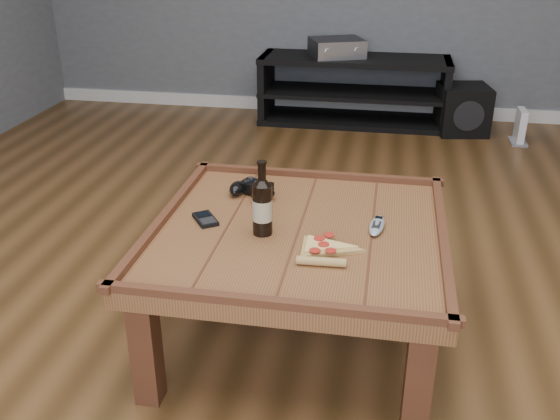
% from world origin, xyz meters
% --- Properties ---
extents(ground, '(6.00, 6.00, 0.00)m').
position_xyz_m(ground, '(0.00, 0.00, 0.00)').
color(ground, '#402912').
rests_on(ground, ground).
extents(baseboard, '(5.00, 0.02, 0.10)m').
position_xyz_m(baseboard, '(0.00, 2.99, 0.05)').
color(baseboard, silver).
rests_on(baseboard, ground).
extents(coffee_table, '(1.03, 1.03, 0.48)m').
position_xyz_m(coffee_table, '(0.00, 0.00, 0.39)').
color(coffee_table, '#543518').
rests_on(coffee_table, ground).
extents(media_console, '(1.40, 0.45, 0.50)m').
position_xyz_m(media_console, '(0.00, 2.75, 0.25)').
color(media_console, black).
rests_on(media_console, ground).
extents(beer_bottle, '(0.07, 0.07, 0.26)m').
position_xyz_m(beer_bottle, '(-0.12, -0.05, 0.56)').
color(beer_bottle, black).
rests_on(beer_bottle, coffee_table).
extents(game_controller, '(0.20, 0.17, 0.06)m').
position_xyz_m(game_controller, '(-0.22, 0.25, 0.48)').
color(game_controller, black).
rests_on(game_controller, coffee_table).
extents(pizza_slice, '(0.18, 0.28, 0.03)m').
position_xyz_m(pizza_slice, '(0.10, -0.15, 0.46)').
color(pizza_slice, tan).
rests_on(pizza_slice, coffee_table).
extents(smartphone, '(0.12, 0.13, 0.02)m').
position_xyz_m(smartphone, '(-0.34, 0.00, 0.46)').
color(smartphone, black).
rests_on(smartphone, coffee_table).
extents(remote_control, '(0.07, 0.17, 0.02)m').
position_xyz_m(remote_control, '(0.26, 0.05, 0.46)').
color(remote_control, gray).
rests_on(remote_control, coffee_table).
extents(av_receiver, '(0.46, 0.42, 0.13)m').
position_xyz_m(av_receiver, '(-0.14, 2.75, 0.56)').
color(av_receiver, black).
rests_on(av_receiver, media_console).
extents(subwoofer, '(0.39, 0.39, 0.34)m').
position_xyz_m(subwoofer, '(0.80, 2.65, 0.17)').
color(subwoofer, black).
rests_on(subwoofer, ground).
extents(game_console, '(0.11, 0.19, 0.24)m').
position_xyz_m(game_console, '(1.18, 2.47, 0.11)').
color(game_console, gray).
rests_on(game_console, ground).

